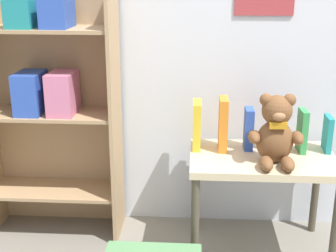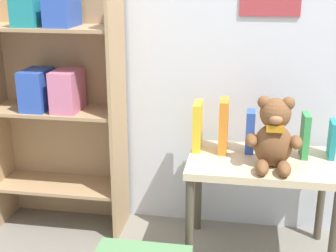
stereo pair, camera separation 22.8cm
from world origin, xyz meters
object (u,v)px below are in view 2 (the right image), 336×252
Objects in this scene: teddy_bear at (274,136)px; book_standing_orange at (224,126)px; bookshelf_side at (56,92)px; display_table at (262,173)px; book_standing_green at (305,135)px; book_standing_yellow at (198,126)px; book_standing_teal at (332,139)px; book_standing_red at (277,133)px; book_standing_blue at (250,131)px.

teddy_bear is 1.25× the size of book_standing_orange.
display_table is at bearing -8.23° from bookshelf_side.
teddy_bear is 0.23m from book_standing_green.
book_standing_green is at bearing -3.69° from bookshelf_side.
display_table is 2.94× the size of book_standing_yellow.
book_standing_orange is (0.90, -0.08, -0.12)m from bookshelf_side.
book_standing_orange reaches higher than book_standing_yellow.
teddy_bear is 1.85× the size of book_standing_teal.
book_standing_teal is (1.43, -0.07, -0.16)m from bookshelf_side.
teddy_bear is 1.59× the size of book_standing_red.
bookshelf_side reaches higher than book_standing_blue.
teddy_bear reaches higher than book_standing_teal.
bookshelf_side is at bearing 171.77° from display_table.
book_standing_teal is (0.53, 0.01, -0.04)m from book_standing_orange.
book_standing_orange is at bearing -171.53° from book_standing_blue.
book_standing_green reaches higher than book_standing_teal.
teddy_bear is 1.58× the size of book_standing_blue.
book_standing_green is (0.13, -0.03, 0.00)m from book_standing_red.
book_standing_blue reaches higher than book_standing_red.
book_standing_yellow is at bearing -179.59° from book_standing_blue.
book_standing_green is (0.39, -0.00, -0.03)m from book_standing_orange.
book_standing_blue is 1.17× the size of book_standing_teal.
book_standing_orange is at bearing 158.04° from display_table.
teddy_bear is 0.41m from book_standing_yellow.
book_standing_yellow is 0.66m from book_standing_teal.
book_standing_teal is at bearing 6.00° from book_standing_green.
book_standing_blue is (-0.11, 0.18, -0.05)m from teddy_bear.
book_standing_yellow is 0.26m from book_standing_blue.
bookshelf_side is 1.31m from book_standing_green.
book_standing_yellow reaches higher than book_standing_blue.
bookshelf_side is 6.25× the size of book_standing_green.
book_standing_yellow is at bearing -177.85° from book_standing_teal.
book_standing_blue is at bearing 123.43° from display_table.
book_standing_blue is at bearing 8.58° from book_standing_orange.
book_standing_red is at bearing 0.46° from book_standing_yellow.
display_table is (1.10, -0.16, -0.33)m from bookshelf_side.
book_standing_teal is at bearing -1.00° from book_standing_blue.
book_standing_red is 0.97× the size of book_standing_green.
display_table is 2.14× the size of teddy_bear.
book_standing_red is at bearing -2.81° from bookshelf_side.
book_standing_yellow reaches higher than book_standing_green.
book_standing_red reaches higher than book_standing_teal.
book_standing_yellow is 1.15× the size of book_standing_blue.
teddy_bear is 1.54× the size of book_standing_green.
book_standing_red is at bearing 166.53° from book_standing_green.
book_standing_teal is at bearing 15.99° from display_table.
book_standing_green reaches higher than book_standing_red.
book_standing_red is at bearing 0.79° from book_standing_blue.
display_table is 0.21m from book_standing_blue.
book_standing_green is (0.53, -0.02, -0.01)m from book_standing_yellow.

